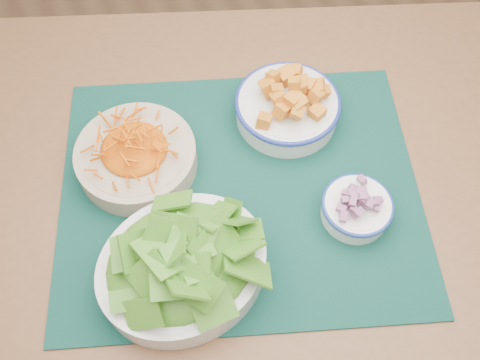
{
  "coord_description": "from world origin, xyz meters",
  "views": [
    {
      "loc": [
        -0.49,
        -0.53,
        1.55
      ],
      "look_at": [
        -0.31,
        -0.11,
        0.78
      ],
      "focal_mm": 40.0,
      "sensor_mm": 36.0,
      "label": 1
    }
  ],
  "objects_px": {
    "table": "(276,196)",
    "placemat": "(240,189)",
    "lettuce_bowl": "(182,262)",
    "onion_bowl": "(357,206)",
    "carrot_bowl": "(136,154)",
    "squash_bowl": "(288,102)"
  },
  "relations": [
    {
      "from": "onion_bowl",
      "to": "carrot_bowl",
      "type": "bearing_deg",
      "value": 142.18
    },
    {
      "from": "table",
      "to": "lettuce_bowl",
      "type": "distance_m",
      "value": 0.3
    },
    {
      "from": "table",
      "to": "squash_bowl",
      "type": "bearing_deg",
      "value": 78.18
    },
    {
      "from": "carrot_bowl",
      "to": "lettuce_bowl",
      "type": "height_order",
      "value": "lettuce_bowl"
    },
    {
      "from": "placemat",
      "to": "carrot_bowl",
      "type": "distance_m",
      "value": 0.19
    },
    {
      "from": "placemat",
      "to": "table",
      "type": "bearing_deg",
      "value": 27.83
    },
    {
      "from": "placemat",
      "to": "squash_bowl",
      "type": "distance_m",
      "value": 0.18
    },
    {
      "from": "carrot_bowl",
      "to": "table",
      "type": "bearing_deg",
      "value": -24.35
    },
    {
      "from": "lettuce_bowl",
      "to": "squash_bowl",
      "type": "bearing_deg",
      "value": 31.44
    },
    {
      "from": "table",
      "to": "onion_bowl",
      "type": "bearing_deg",
      "value": -39.76
    },
    {
      "from": "squash_bowl",
      "to": "lettuce_bowl",
      "type": "height_order",
      "value": "lettuce_bowl"
    },
    {
      "from": "placemat",
      "to": "onion_bowl",
      "type": "xyz_separation_m",
      "value": [
        0.16,
        -0.12,
        0.03
      ]
    },
    {
      "from": "lettuce_bowl",
      "to": "onion_bowl",
      "type": "relative_size",
      "value": 2.36
    },
    {
      "from": "onion_bowl",
      "to": "squash_bowl",
      "type": "bearing_deg",
      "value": 94.09
    },
    {
      "from": "table",
      "to": "placemat",
      "type": "height_order",
      "value": "placemat"
    },
    {
      "from": "lettuce_bowl",
      "to": "onion_bowl",
      "type": "height_order",
      "value": "lettuce_bowl"
    },
    {
      "from": "placemat",
      "to": "onion_bowl",
      "type": "bearing_deg",
      "value": -18.61
    },
    {
      "from": "carrot_bowl",
      "to": "onion_bowl",
      "type": "bearing_deg",
      "value": -37.82
    },
    {
      "from": "placemat",
      "to": "onion_bowl",
      "type": "relative_size",
      "value": 5.06
    },
    {
      "from": "table",
      "to": "placemat",
      "type": "relative_size",
      "value": 2.33
    },
    {
      "from": "placemat",
      "to": "squash_bowl",
      "type": "bearing_deg",
      "value": 56.86
    },
    {
      "from": "squash_bowl",
      "to": "onion_bowl",
      "type": "bearing_deg",
      "value": -85.91
    }
  ]
}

